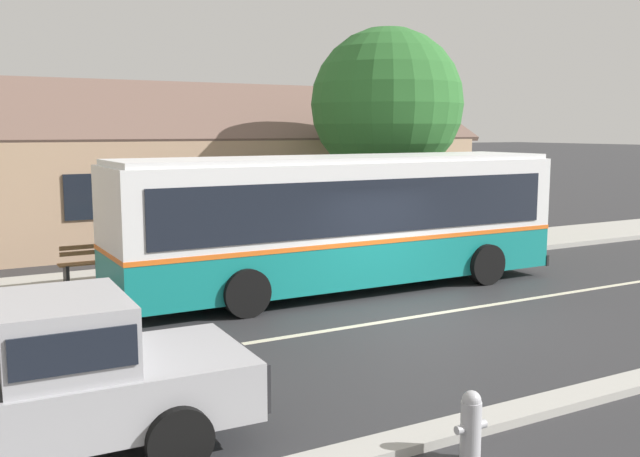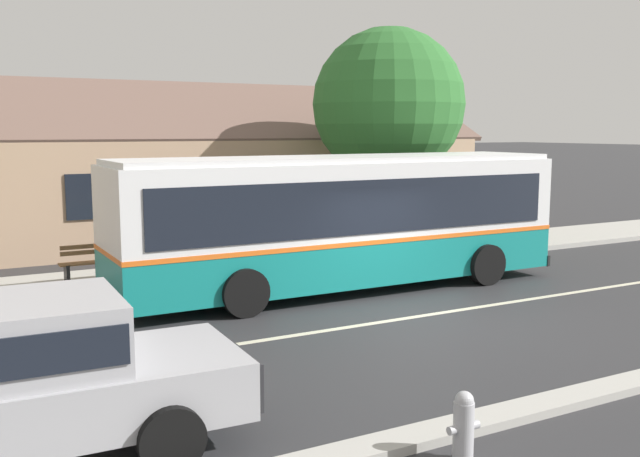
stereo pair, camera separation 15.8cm
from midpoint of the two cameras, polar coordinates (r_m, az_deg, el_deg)
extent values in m
plane|color=#2D2D30|center=(14.71, 8.21, -6.98)|extent=(300.00, 300.00, 0.00)
cube|color=#ADAAA3|center=(19.69, -2.31, -2.87)|extent=(60.00, 3.00, 0.15)
cube|color=#ADAAA3|center=(11.43, 22.94, -11.61)|extent=(60.00, 0.50, 0.12)
cube|color=beige|center=(14.71, 8.22, -6.96)|extent=(60.00, 0.16, 0.01)
cube|color=tan|center=(25.92, -13.92, 3.14)|extent=(23.05, 8.39, 3.41)
cube|color=brown|center=(23.82, -12.83, 9.26)|extent=(23.65, 4.27, 2.12)
cube|color=brown|center=(27.88, -15.22, 8.96)|extent=(23.65, 4.27, 2.12)
cube|color=black|center=(21.20, -18.03, 2.44)|extent=(1.10, 0.06, 1.30)
cube|color=black|center=(22.81, -4.63, 3.16)|extent=(1.10, 0.06, 1.30)
cube|color=black|center=(25.47, 6.51, 3.63)|extent=(1.10, 0.06, 1.30)
cube|color=#4C3323|center=(23.21, -2.88, 1.20)|extent=(1.00, 0.06, 2.10)
cube|color=#147F7A|center=(16.83, 2.01, -2.35)|extent=(10.84, 2.54, 0.97)
cube|color=orange|center=(16.75, 2.02, -0.56)|extent=(10.86, 2.56, 0.10)
cube|color=white|center=(16.64, 2.04, 2.49)|extent=(10.84, 2.54, 1.69)
cube|color=white|center=(16.58, 2.05, 5.60)|extent=(10.63, 2.42, 0.12)
cube|color=black|center=(17.74, -0.04, 2.51)|extent=(9.97, 0.07, 1.19)
cube|color=black|center=(15.58, 4.40, 1.73)|extent=(9.97, 0.07, 1.19)
cube|color=black|center=(19.95, 15.64, 2.82)|extent=(0.05, 2.20, 1.19)
cube|color=black|center=(19.90, 15.73, 5.12)|extent=(0.05, 1.75, 0.24)
cube|color=black|center=(20.18, 15.50, -1.96)|extent=(0.09, 2.50, 0.28)
cube|color=#B21919|center=(17.33, -3.99, -2.07)|extent=(3.03, 0.04, 0.68)
cube|color=black|center=(20.16, 10.59, 1.28)|extent=(0.90, 0.03, 2.41)
cylinder|color=black|center=(19.75, 8.59, -1.67)|extent=(1.00, 0.28, 1.00)
cylinder|color=black|center=(17.85, 13.43, -2.83)|extent=(1.00, 0.28, 1.00)
cylinder|color=black|center=(16.76, -9.02, -3.39)|extent=(1.00, 0.28, 1.00)
cylinder|color=black|center=(14.48, -5.71, -5.13)|extent=(1.00, 0.28, 1.00)
cube|color=#A8A8AD|center=(8.71, -19.87, -7.75)|extent=(1.46, 1.85, 0.80)
cube|color=black|center=(8.70, -19.87, -7.62)|extent=(1.35, 1.90, 0.44)
cube|color=#232326|center=(9.39, -6.34, -10.96)|extent=(0.15, 1.80, 0.59)
cube|color=silver|center=(9.93, -7.58, -9.19)|extent=(0.07, 0.24, 0.16)
cube|color=silver|center=(8.79, -4.83, -11.42)|extent=(0.07, 0.24, 0.16)
cylinder|color=black|center=(10.11, -14.27, -11.86)|extent=(0.77, 0.29, 0.76)
cylinder|color=black|center=(8.34, -11.28, -16.14)|extent=(0.77, 0.29, 0.76)
cube|color=brown|center=(18.11, -17.29, -2.50)|extent=(1.73, 0.10, 0.04)
cube|color=brown|center=(17.97, -17.20, -2.57)|extent=(1.73, 0.10, 0.04)
cube|color=brown|center=(17.83, -17.11, -2.65)|extent=(1.73, 0.10, 0.04)
cube|color=brown|center=(17.66, -17.07, -1.76)|extent=(1.73, 0.04, 0.10)
cube|color=brown|center=(17.63, -17.08, -1.31)|extent=(1.73, 0.04, 0.10)
cube|color=black|center=(18.15, -15.03, -3.10)|extent=(0.08, 0.43, 0.45)
cube|color=black|center=(17.89, -19.35, -3.44)|extent=(0.08, 0.43, 0.45)
cube|color=brown|center=(19.16, -4.44, -1.60)|extent=(1.70, 0.10, 0.04)
cube|color=brown|center=(19.03, -4.27, -1.66)|extent=(1.70, 0.10, 0.04)
cube|color=brown|center=(18.90, -4.09, -1.73)|extent=(1.70, 0.10, 0.04)
cube|color=brown|center=(18.74, -3.93, -0.88)|extent=(1.70, 0.04, 0.10)
cube|color=brown|center=(18.72, -3.94, -0.46)|extent=(1.70, 0.04, 0.10)
cube|color=black|center=(19.35, -2.43, -2.16)|extent=(0.08, 0.43, 0.45)
cube|color=black|center=(18.80, -6.14, -2.50)|extent=(0.08, 0.43, 0.45)
cylinder|color=#4C3828|center=(22.49, 5.60, 2.12)|extent=(0.39, 0.39, 3.01)
sphere|color=#2D6B2D|center=(22.39, 5.71, 9.86)|extent=(4.69, 4.69, 4.69)
cylinder|color=#B2B2B7|center=(8.60, 11.94, -15.62)|extent=(0.24, 0.24, 0.70)
sphere|color=#B2B2B7|center=(8.46, 12.01, -13.32)|extent=(0.22, 0.22, 0.22)
cylinder|color=#B2B2B7|center=(8.49, 11.09, -15.56)|extent=(0.10, 0.10, 0.10)
cylinder|color=#B2B2B7|center=(8.68, 12.78, -15.06)|extent=(0.10, 0.10, 0.10)
cylinder|color=gray|center=(22.82, 15.20, 1.58)|extent=(0.07, 0.07, 2.40)
cube|color=#1959A5|center=(22.73, 15.32, 3.95)|extent=(0.36, 0.03, 0.48)
camera|label=1|loc=(0.08, -89.74, 0.04)|focal=40.00mm
camera|label=2|loc=(0.08, 90.26, -0.04)|focal=40.00mm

